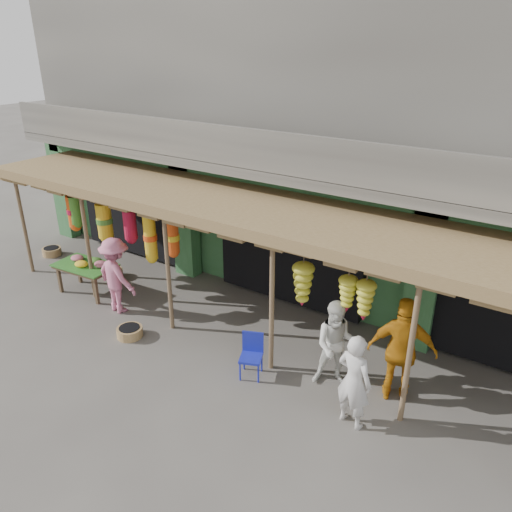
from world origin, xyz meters
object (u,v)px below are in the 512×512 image
Objects in this scene: person_right at (337,344)px; person_vendor at (402,351)px; blue_chair at (252,352)px; person_front at (354,381)px; person_shopper at (116,276)px; flower_table at (86,266)px.

person_vendor is (1.06, 0.24, 0.15)m from person_right.
person_vendor is at bearing -4.29° from blue_chair.
blue_chair is 1.55m from person_right.
person_right is at bearing -6.18° from person_vendor.
person_front is 0.94× the size of person_shopper.
person_front is at bearing -27.90° from blue_chair.
person_front is 1.00× the size of person_right.
person_right is (-0.66, 0.77, -0.00)m from person_front.
flower_table is at bearing 152.20° from blue_chair.
flower_table is at bearing -1.83° from person_shopper.
person_vendor is at bearing -168.34° from person_shopper.
person_vendor is at bearing -14.39° from person_right.
flower_table is 6.46m from person_right.
flower_table is 0.93× the size of person_right.
blue_chair is 0.50× the size of person_front.
person_shopper is at bearing -13.39° from person_vendor.
person_shopper reaches higher than person_front.
person_shopper is at bearing 153.32° from blue_chair.
flower_table reaches higher than blue_chair.
person_vendor is (0.40, 1.01, 0.14)m from person_front.
blue_chair is at bearing 176.19° from person_right.
person_front is (7.12, -0.59, 0.12)m from flower_table.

